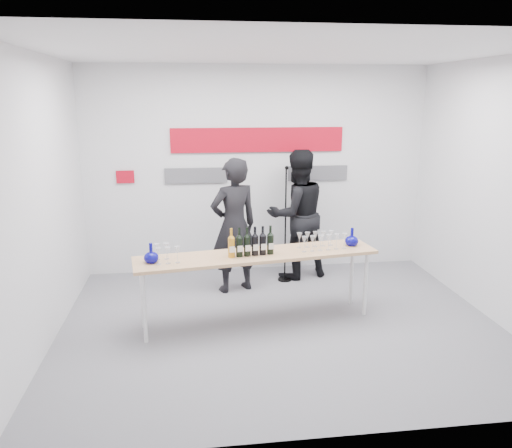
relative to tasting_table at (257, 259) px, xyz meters
name	(u,v)px	position (x,y,z in m)	size (l,w,h in m)	color
ground	(280,324)	(0.25, -0.12, -0.77)	(5.00, 5.00, 0.00)	slate
back_wall	(258,171)	(0.25, 1.88, 0.73)	(5.00, 0.04, 3.00)	silver
signage	(254,150)	(0.20, 1.85, 1.04)	(3.38, 0.02, 0.79)	#B5071A
tasting_table	(257,259)	(0.00, 0.00, 0.00)	(2.81, 0.94, 0.83)	tan
wine_bottles	(251,241)	(-0.08, -0.06, 0.23)	(0.53, 0.15, 0.33)	#BF7F19
decanter_left	(151,253)	(-1.17, -0.16, 0.17)	(0.16, 0.16, 0.21)	#08067C
decanter_right	(352,237)	(1.16, 0.18, 0.17)	(0.16, 0.16, 0.21)	#08067C
glasses_left	(165,254)	(-1.02, -0.16, 0.15)	(0.28, 0.24, 0.18)	silver
glasses_right	(320,241)	(0.76, 0.10, 0.15)	(0.58, 0.28, 0.18)	silver
presenter_left	(234,226)	(-0.18, 1.01, 0.13)	(0.66, 0.43, 1.80)	black
presenter_right	(297,215)	(0.76, 1.44, 0.16)	(0.90, 0.70, 1.85)	black
mic_stand	(285,247)	(0.57, 1.28, -0.26)	(0.19, 0.19, 1.65)	black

